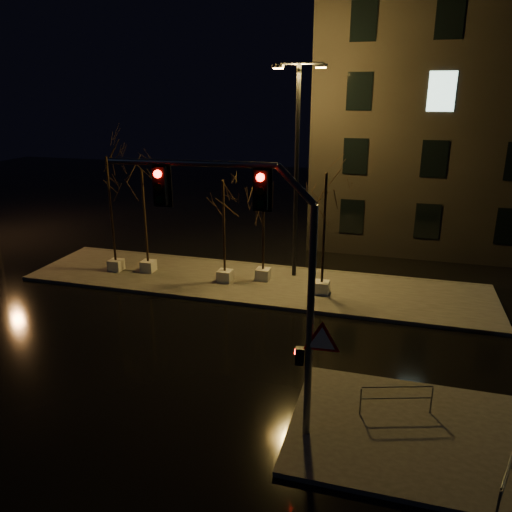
% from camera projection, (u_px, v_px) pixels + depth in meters
% --- Properties ---
extents(ground, '(90.00, 90.00, 0.00)m').
position_uv_depth(ground, '(207.00, 341.00, 18.46)').
color(ground, black).
rests_on(ground, ground).
extents(median, '(22.00, 5.00, 0.15)m').
position_uv_depth(median, '(253.00, 283.00, 23.91)').
color(median, '#413F3A').
rests_on(median, ground).
extents(sidewalk_corner, '(7.00, 5.00, 0.15)m').
position_uv_depth(sidewalk_corner, '(423.00, 435.00, 13.28)').
color(sidewalk_corner, '#413F3A').
rests_on(sidewalk_corner, ground).
extents(tree_0, '(1.80, 1.80, 5.88)m').
position_uv_depth(tree_0, '(108.00, 183.00, 23.98)').
color(tree_0, beige).
rests_on(tree_0, median).
extents(tree_1, '(1.80, 1.80, 5.28)m').
position_uv_depth(tree_1, '(143.00, 193.00, 23.97)').
color(tree_1, beige).
rests_on(tree_1, median).
extents(tree_2, '(1.80, 1.80, 5.00)m').
position_uv_depth(tree_2, '(223.00, 203.00, 22.69)').
color(tree_2, beige).
rests_on(tree_2, median).
extents(tree_3, '(1.80, 1.80, 4.60)m').
position_uv_depth(tree_3, '(263.00, 209.00, 23.01)').
color(tree_3, beige).
rests_on(tree_3, median).
extents(tree_4, '(1.80, 1.80, 5.56)m').
position_uv_depth(tree_4, '(325.00, 201.00, 21.16)').
color(tree_4, beige).
rests_on(tree_4, median).
extents(traffic_signal_mast, '(5.82, 0.54, 7.11)m').
position_uv_depth(traffic_signal_mast, '(264.00, 264.00, 12.03)').
color(traffic_signal_mast, slate).
rests_on(traffic_signal_mast, sidewalk_corner).
extents(streetlight_main, '(2.46, 0.59, 9.85)m').
position_uv_depth(streetlight_main, '(297.00, 159.00, 22.90)').
color(streetlight_main, black).
rests_on(streetlight_main, median).
extents(guard_rail_a, '(1.95, 0.64, 0.88)m').
position_uv_depth(guard_rail_a, '(397.00, 396.00, 13.87)').
color(guard_rail_a, slate).
rests_on(guard_rail_a, sidewalk_corner).
extents(guard_rail_b, '(0.75, 2.04, 1.02)m').
position_uv_depth(guard_rail_b, '(508.00, 472.00, 10.98)').
color(guard_rail_b, slate).
rests_on(guard_rail_b, sidewalk_corner).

